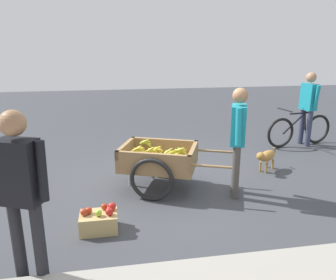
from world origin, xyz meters
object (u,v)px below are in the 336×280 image
(dog, at_px, (266,156))
(plastic_bucket, at_px, (19,182))
(bystander_person, at_px, (21,185))
(cyclist_person, at_px, (308,102))
(fruit_cart, at_px, (159,161))
(vendor_person, at_px, (238,133))
(bicycle, at_px, (299,130))
(apple_crate, at_px, (99,221))

(dog, height_order, plastic_bucket, dog)
(plastic_bucket, bearing_deg, bystander_person, 106.90)
(plastic_bucket, bearing_deg, dog, -178.13)
(cyclist_person, distance_m, bystander_person, 6.17)
(fruit_cart, xyz_separation_m, dog, (-1.95, -0.41, -0.17))
(fruit_cart, xyz_separation_m, cyclist_person, (-3.51, -1.76, 0.51))
(cyclist_person, bearing_deg, vendor_person, 41.66)
(cyclist_person, distance_m, dog, 2.17)
(plastic_bucket, bearing_deg, bicycle, -165.14)
(plastic_bucket, xyz_separation_m, apple_crate, (-1.24, 1.36, -0.01))
(fruit_cart, height_order, cyclist_person, cyclist_person)
(bystander_person, bearing_deg, cyclist_person, -143.82)
(apple_crate, bearing_deg, bicycle, -146.46)
(bicycle, xyz_separation_m, bystander_person, (4.83, 3.61, 0.63))
(fruit_cart, bearing_deg, bicycle, -152.76)
(vendor_person, relative_size, bystander_person, 0.97)
(fruit_cart, bearing_deg, bystander_person, 52.11)
(apple_crate, relative_size, bystander_person, 0.27)
(cyclist_person, xyz_separation_m, dog, (1.56, 1.35, -0.68))
(bicycle, bearing_deg, cyclist_person, -170.05)
(apple_crate, xyz_separation_m, bystander_person, (0.59, 0.80, 0.85))
(cyclist_person, bearing_deg, bicycle, 9.95)
(fruit_cart, xyz_separation_m, plastic_bucket, (2.12, -0.28, -0.30))
(bicycle, distance_m, plastic_bucket, 5.68)
(cyclist_person, bearing_deg, bystander_person, 36.18)
(vendor_person, relative_size, dog, 2.87)
(dog, xyz_separation_m, bystander_person, (3.42, 2.29, 0.71))
(vendor_person, relative_size, apple_crate, 3.60)
(dog, distance_m, bystander_person, 4.18)
(bystander_person, bearing_deg, fruit_cart, -127.89)
(bicycle, distance_m, cyclist_person, 0.62)
(bicycle, xyz_separation_m, apple_crate, (4.24, 2.81, -0.22))
(dog, bearing_deg, cyclist_person, -139.11)
(vendor_person, xyz_separation_m, bicycle, (-2.30, -2.15, -0.59))
(bicycle, xyz_separation_m, cyclist_person, (-0.15, -0.03, 0.60))
(vendor_person, xyz_separation_m, dog, (-0.89, -0.83, -0.68))
(fruit_cart, bearing_deg, vendor_person, 158.47)
(plastic_bucket, distance_m, apple_crate, 1.84)
(bystander_person, bearing_deg, vendor_person, -149.95)
(vendor_person, xyz_separation_m, cyclist_person, (-2.45, -2.18, 0.01))
(bystander_person, bearing_deg, dog, -146.17)
(vendor_person, bearing_deg, bicycle, -136.89)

